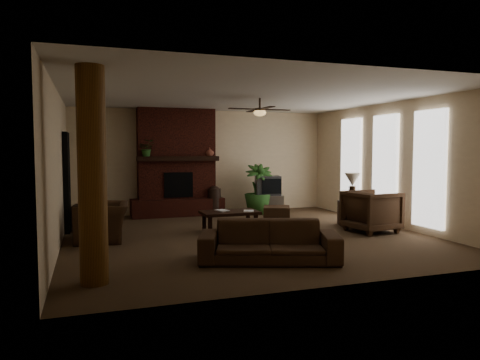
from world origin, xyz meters
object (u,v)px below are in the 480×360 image
object	(u,v)px
armchair_left	(102,215)
sofa	(269,235)
tv_stand	(268,204)
lamp_right	(352,182)
log_column	(92,176)
lamp_left	(86,184)
side_table_right	(351,214)
side_table_left	(86,218)
coffee_table	(230,214)
floor_plant	(258,200)
floor_vase	(214,199)
armchair_right	(372,209)
ottoman	(277,215)

from	to	relation	value
armchair_left	sofa	bearing A→B (deg)	48.36
tv_stand	lamp_right	xyz separation A→B (m)	(1.12, -2.36, 0.75)
tv_stand	log_column	bearing A→B (deg)	-111.57
tv_stand	lamp_left	distance (m)	4.83
log_column	sofa	world-z (taller)	log_column
tv_stand	sofa	bearing A→B (deg)	-92.27
sofa	side_table_right	world-z (taller)	sofa
sofa	lamp_left	distance (m)	4.63
log_column	side_table_left	distance (m)	4.22
log_column	coffee_table	bearing A→B (deg)	46.83
tv_stand	lamp_left	world-z (taller)	lamp_left
floor_plant	side_table_right	world-z (taller)	floor_plant
side_table_right	armchair_left	bearing A→B (deg)	178.88
armchair_left	floor_plant	world-z (taller)	armchair_left
log_column	floor_vase	distance (m)	6.26
armchair_right	coffee_table	world-z (taller)	armchair_right
tv_stand	side_table_right	world-z (taller)	side_table_right
lamp_left	side_table_right	xyz separation A→B (m)	(5.71, -1.33, -0.73)
sofa	armchair_left	xyz separation A→B (m)	(-2.41, 2.50, 0.06)
floor_vase	armchair_right	bearing A→B (deg)	-54.14
coffee_table	floor_vase	xyz separation A→B (m)	(0.33, 2.39, 0.06)
sofa	tv_stand	size ratio (longest dim) A/B	2.53
side_table_left	lamp_right	xyz separation A→B (m)	(5.79, -1.28, 0.73)
log_column	sofa	bearing A→B (deg)	7.56
floor_vase	floor_plant	size ratio (longest dim) A/B	0.57
lamp_left	lamp_right	distance (m)	5.91
armchair_right	floor_vase	distance (m)	4.24
coffee_table	side_table_right	bearing A→B (deg)	-4.38
tv_stand	floor_plant	bearing A→B (deg)	-161.69
lamp_left	side_table_right	size ratio (longest dim) A/B	1.18
sofa	coffee_table	xyz separation A→B (m)	(0.18, 2.61, -0.05)
coffee_table	side_table_left	size ratio (longest dim) A/B	2.18
armchair_right	side_table_right	size ratio (longest dim) A/B	1.76
ottoman	tv_stand	xyz separation A→B (m)	(0.43, 1.60, 0.05)
coffee_table	tv_stand	world-z (taller)	tv_stand
side_table_right	side_table_left	bearing A→B (deg)	166.95
ottoman	floor_plant	bearing A→B (deg)	84.32
log_column	side_table_left	xyz separation A→B (m)	(-0.13, 4.07, -1.12)
coffee_table	sofa	bearing A→B (deg)	-94.04
coffee_table	floor_vase	bearing A→B (deg)	82.21
armchair_left	armchair_right	xyz separation A→B (m)	(5.40, -0.93, 0.00)
tv_stand	floor_vase	world-z (taller)	floor_vase
ottoman	lamp_right	xyz separation A→B (m)	(1.55, -0.76, 0.80)
floor_plant	armchair_left	bearing A→B (deg)	-150.61
sofa	armchair_right	bearing A→B (deg)	47.17
side_table_left	lamp_right	distance (m)	5.98
ottoman	lamp_right	distance (m)	1.90
ottoman	lamp_right	bearing A→B (deg)	-26.23
sofa	tv_stand	world-z (taller)	sofa
side_table_left	log_column	bearing A→B (deg)	-88.23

